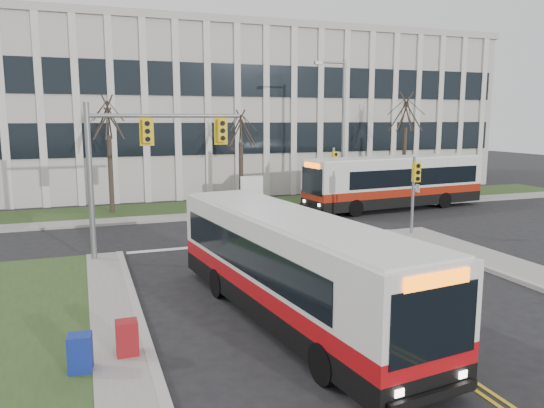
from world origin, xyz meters
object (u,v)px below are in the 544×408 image
(bus_main, at_px, (290,270))
(newspaper_box_red, at_px, (127,340))
(directory_sign, at_px, (252,189))
(bus_cross, at_px, (395,183))
(streetlight, at_px, (341,125))
(newspaper_box_blue, at_px, (80,355))

(bus_main, distance_m, newspaper_box_red, 4.71)
(directory_sign, height_order, bus_cross, bus_cross)
(streetlight, distance_m, newspaper_box_red, 23.99)
(bus_cross, xyz_separation_m, newspaper_box_red, (-17.53, -16.06, -1.12))
(bus_cross, relative_size, newspaper_box_blue, 12.56)
(newspaper_box_red, bearing_deg, newspaper_box_blue, -155.71)
(streetlight, relative_size, newspaper_box_red, 9.68)
(directory_sign, bearing_deg, streetlight, -13.23)
(directory_sign, bearing_deg, newspaper_box_blue, -117.30)
(bus_main, xyz_separation_m, newspaper_box_red, (-4.49, -0.99, -0.99))
(newspaper_box_red, bearing_deg, bus_cross, 42.66)
(streetlight, xyz_separation_m, newspaper_box_blue, (-15.86, -18.72, -4.72))
(streetlight, bearing_deg, newspaper_box_blue, -130.28)
(bus_cross, bearing_deg, directory_sign, -119.24)
(streetlight, xyz_separation_m, directory_sign, (-5.53, 1.30, -4.02))
(directory_sign, relative_size, bus_cross, 0.17)
(newspaper_box_red, bearing_deg, directory_sign, 64.73)
(directory_sign, bearing_deg, newspaper_box_red, -115.43)
(bus_main, height_order, bus_cross, bus_cross)
(newspaper_box_blue, bearing_deg, directory_sign, 69.39)
(newspaper_box_blue, bearing_deg, newspaper_box_red, 30.82)
(streetlight, xyz_separation_m, bus_main, (-10.34, -17.27, -3.73))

